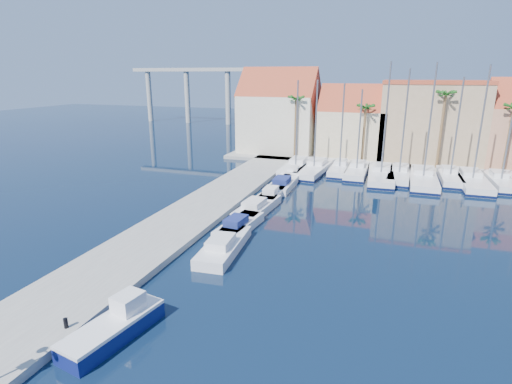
% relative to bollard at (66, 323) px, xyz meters
% --- Properties ---
extents(ground, '(260.00, 260.00, 0.00)m').
position_rel_bollard_xyz_m(ground, '(6.60, 3.46, -0.77)').
color(ground, black).
rests_on(ground, ground).
extents(quay_west, '(6.00, 77.00, 0.50)m').
position_rel_bollard_xyz_m(quay_west, '(-2.40, 16.96, -0.52)').
color(quay_west, gray).
rests_on(quay_west, ground).
extents(shore_north, '(54.00, 16.00, 0.50)m').
position_rel_bollard_xyz_m(shore_north, '(16.60, 51.46, -0.52)').
color(shore_north, gray).
rests_on(shore_north, ground).
extents(bollard, '(0.21, 0.21, 0.54)m').
position_rel_bollard_xyz_m(bollard, '(0.00, 0.00, 0.00)').
color(bollard, black).
rests_on(bollard, quay_west).
extents(fishing_boat, '(2.77, 5.73, 1.92)m').
position_rel_bollard_xyz_m(fishing_boat, '(2.37, 0.82, -0.13)').
color(fishing_boat, navy).
rests_on(fishing_boat, ground).
extents(motorboat_west_0, '(2.85, 7.31, 1.40)m').
position_rel_bollard_xyz_m(motorboat_west_0, '(3.46, 11.86, -0.26)').
color(motorboat_west_0, white).
rests_on(motorboat_west_0, ground).
extents(motorboat_west_1, '(2.50, 6.31, 1.40)m').
position_rel_bollard_xyz_m(motorboat_west_1, '(2.99, 16.14, -0.26)').
color(motorboat_west_1, white).
rests_on(motorboat_west_1, ground).
extents(motorboat_west_2, '(2.81, 7.39, 1.40)m').
position_rel_bollard_xyz_m(motorboat_west_2, '(2.85, 21.25, -0.26)').
color(motorboat_west_2, white).
rests_on(motorboat_west_2, ground).
extents(motorboat_west_3, '(2.03, 5.87, 1.40)m').
position_rel_bollard_xyz_m(motorboat_west_3, '(2.96, 25.85, -0.26)').
color(motorboat_west_3, white).
rests_on(motorboat_west_3, ground).
extents(motorboat_west_4, '(2.59, 7.54, 1.40)m').
position_rel_bollard_xyz_m(motorboat_west_4, '(2.94, 30.38, -0.26)').
color(motorboat_west_4, white).
rests_on(motorboat_west_4, ground).
extents(motorboat_west_5, '(2.35, 5.80, 1.40)m').
position_rel_bollard_xyz_m(motorboat_west_5, '(2.79, 36.16, -0.26)').
color(motorboat_west_5, white).
rests_on(motorboat_west_5, ground).
extents(sailboat_0, '(2.86, 10.76, 12.10)m').
position_rel_bollard_xyz_m(sailboat_0, '(2.37, 39.48, -0.20)').
color(sailboat_0, white).
rests_on(sailboat_0, ground).
extents(sailboat_1, '(4.05, 11.82, 12.15)m').
position_rel_bollard_xyz_m(sailboat_1, '(5.01, 39.30, -0.21)').
color(sailboat_1, white).
rests_on(sailboat_1, ground).
extents(sailboat_2, '(2.29, 8.61, 11.74)m').
position_rel_bollard_xyz_m(sailboat_2, '(8.20, 40.25, -0.17)').
color(sailboat_2, white).
rests_on(sailboat_2, ground).
extents(sailboat_3, '(2.61, 9.77, 11.04)m').
position_rel_bollard_xyz_m(sailboat_3, '(10.48, 39.87, -0.20)').
color(sailboat_3, white).
rests_on(sailboat_3, ground).
extents(sailboat_4, '(3.64, 11.82, 14.29)m').
position_rel_bollard_xyz_m(sailboat_4, '(13.57, 38.71, -0.19)').
color(sailboat_4, white).
rests_on(sailboat_4, ground).
extents(sailboat_5, '(3.09, 9.99, 13.49)m').
position_rel_bollard_xyz_m(sailboat_5, '(15.81, 39.50, -0.17)').
color(sailboat_5, white).
rests_on(sailboat_5, ground).
extents(sailboat_6, '(3.17, 11.98, 14.16)m').
position_rel_bollard_xyz_m(sailboat_6, '(18.55, 38.51, -0.19)').
color(sailboat_6, white).
rests_on(sailboat_6, ground).
extents(sailboat_7, '(2.56, 9.17, 12.56)m').
position_rel_bollard_xyz_m(sailboat_7, '(21.73, 40.27, -0.17)').
color(sailboat_7, white).
rests_on(sailboat_7, ground).
extents(sailboat_8, '(3.33, 11.69, 13.89)m').
position_rel_bollard_xyz_m(sailboat_8, '(24.03, 39.27, -0.19)').
color(sailboat_8, white).
rests_on(sailboat_8, ground).
extents(sailboat_9, '(2.78, 9.12, 11.94)m').
position_rel_bollard_xyz_m(sailboat_9, '(27.14, 39.79, -0.17)').
color(sailboat_9, white).
rests_on(sailboat_9, ground).
extents(building_0, '(12.30, 9.00, 13.50)m').
position_rel_bollard_xyz_m(building_0, '(-3.40, 50.46, 5.76)').
color(building_0, beige).
rests_on(building_0, shore_north).
extents(building_1, '(10.30, 8.00, 11.00)m').
position_rel_bollard_xyz_m(building_1, '(8.60, 50.46, 4.53)').
color(building_1, '#C7B78C').
rests_on(building_1, shore_north).
extents(building_2, '(14.20, 10.20, 11.50)m').
position_rel_bollard_xyz_m(building_2, '(19.60, 51.46, 5.49)').
color(building_2, tan).
rests_on(building_2, shore_north).
extents(palm_0, '(2.60, 2.60, 10.15)m').
position_rel_bollard_xyz_m(palm_0, '(0.60, 45.46, 8.31)').
color(palm_0, brown).
rests_on(palm_0, shore_north).
extents(palm_1, '(2.60, 2.60, 9.15)m').
position_rel_bollard_xyz_m(palm_1, '(10.60, 45.46, 7.37)').
color(palm_1, brown).
rests_on(palm_1, shore_north).
extents(palm_2, '(2.60, 2.60, 11.15)m').
position_rel_bollard_xyz_m(palm_2, '(20.60, 45.46, 9.25)').
color(palm_2, brown).
rests_on(palm_2, shore_north).
extents(viaduct, '(48.00, 2.20, 14.45)m').
position_rel_bollard_xyz_m(viaduct, '(-32.47, 85.46, 9.48)').
color(viaduct, '#9E9E99').
rests_on(viaduct, ground).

